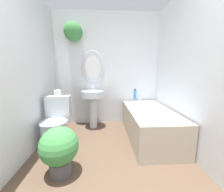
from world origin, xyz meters
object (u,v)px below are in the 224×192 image
potted_plant (59,148)px  toilet_paper_roll (58,93)px  bathtub (149,123)px  toilet (56,126)px  shampoo_bottle (135,94)px  pedestal_sink (93,101)px

potted_plant → toilet_paper_roll: toilet_paper_roll is taller
bathtub → potted_plant: 1.54m
toilet → toilet_paper_roll: toilet_paper_roll is taller
toilet → bathtub: toilet is taller
toilet → shampoo_bottle: bearing=26.1°
bathtub → potted_plant: bathtub is taller
bathtub → shampoo_bottle: (-0.14, 0.57, 0.42)m
pedestal_sink → toilet_paper_roll: size_ratio=8.01×
potted_plant → shampoo_bottle: bearing=50.1°
toilet → bathtub: 1.58m
bathtub → shampoo_bottle: bearing=103.6°
toilet → potted_plant: bearing=-68.3°
pedestal_sink → bathtub: 1.19m
toilet → toilet_paper_roll: bearing=90.0°
shampoo_bottle → pedestal_sink: bearing=-177.1°
toilet → pedestal_sink: (0.55, 0.66, 0.24)m
pedestal_sink → potted_plant: bearing=-101.4°
potted_plant → pedestal_sink: bearing=78.6°
potted_plant → toilet_paper_roll: bearing=107.1°
toilet → potted_plant: toilet is taller
bathtub → toilet_paper_roll: size_ratio=13.42×
shampoo_bottle → potted_plant: shampoo_bottle is taller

